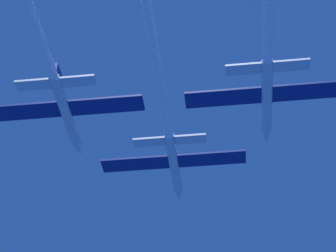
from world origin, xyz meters
The scene contains 1 object.
jet_lead centered at (-0.26, -17.97, -0.10)m, with size 16.28×57.81×2.70m.
Camera 1 is at (5.13, -54.73, -42.00)m, focal length 64.83 mm.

